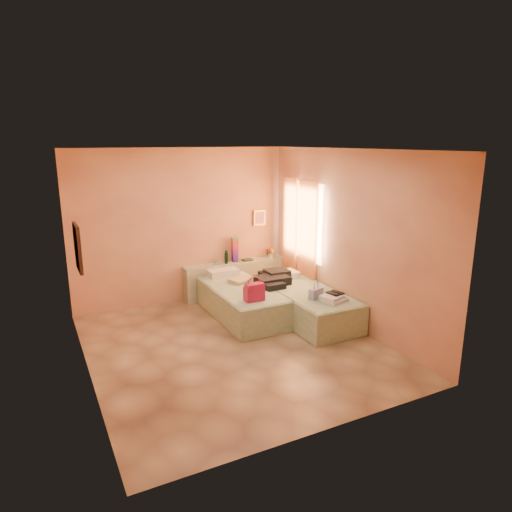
# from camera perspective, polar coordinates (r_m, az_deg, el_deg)

# --- Properties ---
(ground) EXTENTS (4.50, 4.50, 0.00)m
(ground) POSITION_cam_1_polar(r_m,az_deg,el_deg) (6.80, -2.73, -11.15)
(ground) COLOR tan
(ground) RESTS_ON ground
(room_walls) EXTENTS (4.02, 4.51, 2.81)m
(room_walls) POSITION_cam_1_polar(r_m,az_deg,el_deg) (6.84, -3.28, 4.73)
(room_walls) COLOR #EEB47F
(room_walls) RESTS_ON ground
(headboard_ledge) EXTENTS (2.05, 0.30, 0.65)m
(headboard_ledge) POSITION_cam_1_polar(r_m,az_deg,el_deg) (8.85, -2.56, -2.79)
(headboard_ledge) COLOR #B2B897
(headboard_ledge) RESTS_ON ground
(bed_left) EXTENTS (0.90, 2.00, 0.50)m
(bed_left) POSITION_cam_1_polar(r_m,az_deg,el_deg) (7.82, -1.88, -5.69)
(bed_left) COLOR #B4CCA4
(bed_left) RESTS_ON ground
(bed_right) EXTENTS (0.90, 2.00, 0.50)m
(bed_right) POSITION_cam_1_polar(r_m,az_deg,el_deg) (7.70, 6.31, -6.11)
(bed_right) COLOR #B4CCA4
(bed_right) RESTS_ON ground
(water_bottle) EXTENTS (0.08, 0.08, 0.24)m
(water_bottle) POSITION_cam_1_polar(r_m,az_deg,el_deg) (8.62, -3.74, -0.18)
(water_bottle) COLOR #14371F
(water_bottle) RESTS_ON headboard_ledge
(rainbow_box) EXTENTS (0.11, 0.11, 0.48)m
(rainbow_box) POSITION_cam_1_polar(r_m,az_deg,el_deg) (8.73, -2.67, 0.84)
(rainbow_box) COLOR #B61643
(rainbow_box) RESTS_ON headboard_ledge
(small_dish) EXTENTS (0.16, 0.16, 0.03)m
(small_dish) POSITION_cam_1_polar(r_m,az_deg,el_deg) (8.64, -4.94, -0.90)
(small_dish) COLOR #559C6F
(small_dish) RESTS_ON headboard_ledge
(green_book) EXTENTS (0.20, 0.15, 0.03)m
(green_book) POSITION_cam_1_polar(r_m,az_deg,el_deg) (8.85, -1.10, -0.48)
(green_book) COLOR #234227
(green_book) RESTS_ON headboard_ledge
(flower_vase) EXTENTS (0.20, 0.20, 0.23)m
(flower_vase) POSITION_cam_1_polar(r_m,az_deg,el_deg) (9.05, 1.83, 0.50)
(flower_vase) COLOR silver
(flower_vase) RESTS_ON headboard_ledge
(magenta_handbag) EXTENTS (0.30, 0.17, 0.28)m
(magenta_handbag) POSITION_cam_1_polar(r_m,az_deg,el_deg) (7.07, -0.24, -4.50)
(magenta_handbag) COLOR #B61643
(magenta_handbag) RESTS_ON bed_left
(khaki_garment) EXTENTS (0.47, 0.43, 0.07)m
(khaki_garment) POSITION_cam_1_polar(r_m,az_deg,el_deg) (8.02, -1.86, -3.03)
(khaki_garment) COLOR tan
(khaki_garment) RESTS_ON bed_left
(clothes_pile) EXTENTS (0.62, 0.62, 0.18)m
(clothes_pile) POSITION_cam_1_polar(r_m,az_deg,el_deg) (7.92, 2.40, -2.85)
(clothes_pile) COLOR black
(clothes_pile) RESTS_ON bed_right
(blue_handbag) EXTENTS (0.28, 0.19, 0.16)m
(blue_handbag) POSITION_cam_1_polar(r_m,az_deg,el_deg) (7.25, 7.50, -4.65)
(blue_handbag) COLOR #4452A4
(blue_handbag) RESTS_ON bed_right
(towel_stack) EXTENTS (0.42, 0.39, 0.10)m
(towel_stack) POSITION_cam_1_polar(r_m,az_deg,el_deg) (7.16, 9.73, -5.26)
(towel_stack) COLOR silver
(towel_stack) RESTS_ON bed_right
(sandal_pair) EXTENTS (0.21, 0.25, 0.02)m
(sandal_pair) POSITION_cam_1_polar(r_m,az_deg,el_deg) (7.21, 9.88, -4.60)
(sandal_pair) COLOR black
(sandal_pair) RESTS_ON towel_stack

